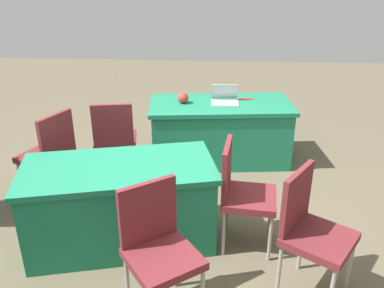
{
  "coord_description": "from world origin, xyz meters",
  "views": [
    {
      "loc": [
        -0.36,
        2.97,
        2.26
      ],
      "look_at": [
        -0.16,
        -0.06,
        0.9
      ],
      "focal_mm": 37.79,
      "sensor_mm": 36.0,
      "label": 1
    }
  ],
  "objects": [
    {
      "name": "chair_aisle",
      "position": [
        -1.04,
        0.57,
        0.56
      ],
      "size": [
        0.61,
        0.61,
        0.97
      ],
      "rotation": [
        0.0,
        0.0,
        0.98
      ],
      "color": "#9E9993",
      "rests_on": "ground"
    },
    {
      "name": "scissors_red",
      "position": [
        -0.71,
        -1.81,
        0.74
      ],
      "size": [
        0.18,
        0.05,
        0.01
      ],
      "primitive_type": "cube",
      "rotation": [
        0.0,
        0.0,
        0.09
      ],
      "color": "red",
      "rests_on": "table_foreground"
    },
    {
      "name": "laptop_silver",
      "position": [
        -0.45,
        -1.65,
        0.77
      ],
      "size": [
        0.33,
        0.31,
        0.21
      ],
      "rotation": [
        0.0,
        0.0,
        0.04
      ],
      "color": "silver",
      "rests_on": "table_foreground"
    },
    {
      "name": "chair_by_pillar",
      "position": [
        0.74,
        -0.97,
        0.55
      ],
      "size": [
        0.51,
        0.51,
        0.96
      ],
      "rotation": [
        0.0,
        0.0,
        3.31
      ],
      "color": "#9E9993",
      "rests_on": "ground"
    },
    {
      "name": "chair_near_front",
      "position": [
        -0.58,
        0.04,
        0.54
      ],
      "size": [
        0.49,
        0.49,
        0.94
      ],
      "rotation": [
        0.0,
        0.0,
        1.45
      ],
      "color": "#9E9993",
      "rests_on": "ground"
    },
    {
      "name": "table_foreground",
      "position": [
        -0.4,
        -1.64,
        0.37
      ],
      "size": [
        1.76,
        0.98,
        0.74
      ],
      "rotation": [
        0.0,
        0.0,
        0.11
      ],
      "color": "#1E7A56",
      "rests_on": "ground"
    },
    {
      "name": "table_mid_right",
      "position": [
        0.45,
        0.06,
        0.37
      ],
      "size": [
        1.73,
        1.12,
        0.74
      ],
      "rotation": [
        0.0,
        0.0,
        0.24
      ],
      "color": "#1E7A56",
      "rests_on": "ground"
    },
    {
      "name": "chair_back_row",
      "position": [
        0.01,
        0.81,
        0.55
      ],
      "size": [
        0.61,
        0.61,
        0.96
      ],
      "rotation": [
        0.0,
        0.0,
        0.62
      ],
      "color": "#9E9993",
      "rests_on": "ground"
    },
    {
      "name": "yarn_ball",
      "position": [
        0.05,
        -1.6,
        0.8
      ],
      "size": [
        0.13,
        0.13,
        0.13
      ],
      "primitive_type": "sphere",
      "color": "#B2382D",
      "rests_on": "table_foreground"
    },
    {
      "name": "chair_tucked_left",
      "position": [
        1.28,
        -0.54,
        0.56
      ],
      "size": [
        0.58,
        0.58,
        0.97
      ],
      "rotation": [
        0.0,
        0.0,
        4.29
      ],
      "color": "#9E9993",
      "rests_on": "ground"
    },
    {
      "name": "ground_plane",
      "position": [
        0.0,
        0.0,
        0.0
      ],
      "size": [
        14.4,
        14.4,
        0.0
      ],
      "primitive_type": "plane",
      "color": "brown"
    }
  ]
}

